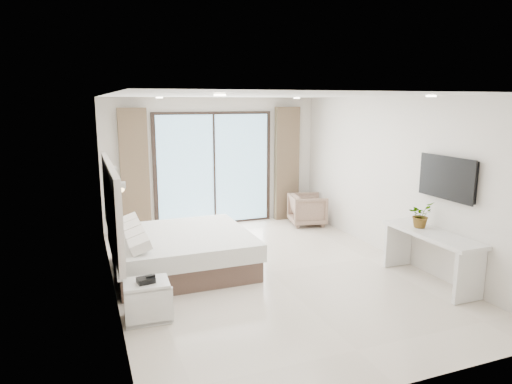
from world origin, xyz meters
The scene contains 8 objects.
ground centered at (0.00, 0.00, 0.00)m, with size 6.20×6.20×0.00m, color beige.
room_shell centered at (-0.20, 0.79, 1.58)m, with size 4.62×6.22×2.72m.
bed centered at (-1.26, 0.62, 0.31)m, with size 2.09×1.99×0.72m.
nightstand centered at (-1.99, -0.90, 0.24)m, with size 0.56×0.47×0.48m.
phone centered at (-2.00, -0.93, 0.52)m, with size 0.20×0.15×0.07m, color black.
console_desk centered at (2.04, -1.19, 0.56)m, with size 0.51×1.63×0.77m.
plant centered at (2.04, -0.93, 0.92)m, with size 0.35×0.38×0.30m, color #33662D.
armchair centered at (1.85, 2.31, 0.37)m, with size 0.71×0.66×0.73m, color #92735F.
Camera 1 is at (-2.61, -6.19, 2.62)m, focal length 32.00 mm.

